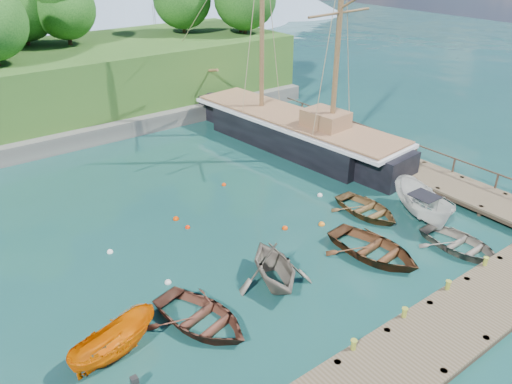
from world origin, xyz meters
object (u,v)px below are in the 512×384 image
at_px(schooner, 294,134).
at_px(cabin_boat_white, 421,217).
at_px(rowboat_0, 202,325).
at_px(rowboat_1, 274,282).
at_px(rowboat_3, 460,250).
at_px(motorboat_orange, 116,355).
at_px(rowboat_4, 366,214).
at_px(rowboat_2, 373,256).

bearing_deg(schooner, cabin_boat_white, -101.54).
relative_size(rowboat_0, rowboat_1, 1.13).
relative_size(rowboat_3, motorboat_orange, 1.13).
bearing_deg(rowboat_4, schooner, 72.73).
bearing_deg(rowboat_1, rowboat_0, -156.16).
height_order(rowboat_1, motorboat_orange, rowboat_1).
distance_m(rowboat_0, rowboat_1, 4.25).
bearing_deg(cabin_boat_white, rowboat_0, -157.52).
height_order(rowboat_3, rowboat_4, rowboat_3).
bearing_deg(cabin_boat_white, rowboat_3, -86.87).
bearing_deg(motorboat_orange, cabin_boat_white, -103.91).
xyz_separation_m(rowboat_4, motorboat_orange, (-16.17, -1.64, 0.00)).
relative_size(rowboat_2, schooner, 0.20).
bearing_deg(rowboat_4, rowboat_1, -167.16).
xyz_separation_m(rowboat_1, rowboat_4, (8.39, 1.78, 0.00)).
relative_size(motorboat_orange, cabin_boat_white, 0.75).
bearing_deg(rowboat_1, rowboat_3, -2.95).
bearing_deg(schooner, motorboat_orange, -154.19).
relative_size(motorboat_orange, schooner, 0.15).
bearing_deg(motorboat_orange, rowboat_3, -114.76).
relative_size(rowboat_2, cabin_boat_white, 0.98).
height_order(motorboat_orange, schooner, schooner).
bearing_deg(rowboat_0, motorboat_orange, 156.13).
bearing_deg(schooner, rowboat_3, -104.46).
xyz_separation_m(rowboat_4, cabin_boat_white, (2.23, -2.15, 0.00)).
xyz_separation_m(rowboat_0, schooner, (16.07, 12.74, 1.03)).
xyz_separation_m(rowboat_1, rowboat_2, (5.44, -1.33, 0.00)).
height_order(rowboat_3, motorboat_orange, motorboat_orange).
bearing_deg(rowboat_3, rowboat_2, 148.13).
bearing_deg(rowboat_3, rowboat_1, 157.09).
relative_size(rowboat_2, motorboat_orange, 1.31).
distance_m(rowboat_1, motorboat_orange, 7.78).
distance_m(motorboat_orange, schooner, 23.12).
height_order(rowboat_1, schooner, schooner).
xyz_separation_m(rowboat_0, cabin_boat_white, (14.84, 0.04, 0.00)).
bearing_deg(schooner, rowboat_1, -139.89).
bearing_deg(rowboat_4, cabin_boat_white, -43.16).
bearing_deg(motorboat_orange, schooner, -70.47).
relative_size(rowboat_1, rowboat_2, 0.82).
height_order(rowboat_1, cabin_boat_white, rowboat_1).
bearing_deg(rowboat_0, rowboat_4, -5.14).
bearing_deg(rowboat_2, cabin_boat_white, 3.58).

